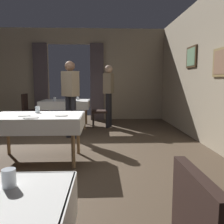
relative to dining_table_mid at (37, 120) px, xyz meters
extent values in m
plane|color=#4C3D2D|center=(-0.05, 0.04, -0.66)|extent=(10.08, 10.08, 0.00)
cube|color=#997F4C|center=(3.07, 0.24, 0.94)|extent=(0.03, 0.63, 0.50)
cube|color=#8C664C|center=(3.06, 0.24, 0.94)|extent=(0.01, 0.52, 0.41)
cube|color=#47331E|center=(3.07, 1.64, 1.17)|extent=(0.03, 0.56, 0.48)
cube|color=#668C66|center=(3.06, 1.64, 1.17)|extent=(0.01, 0.46, 0.39)
cube|color=tan|center=(-2.00, 4.24, 0.84)|extent=(2.50, 0.12, 3.00)
cube|color=tan|center=(1.90, 4.24, 0.84)|extent=(2.50, 0.12, 3.00)
cube|color=tan|center=(-0.05, 4.24, 2.09)|extent=(1.40, 0.12, 0.50)
cube|color=#4C4247|center=(-0.97, 4.10, 0.59)|extent=(0.44, 0.14, 2.51)
cube|color=#4C4247|center=(0.87, 4.10, 0.59)|extent=(0.44, 0.14, 2.51)
cylinder|color=olive|center=(0.61, -0.36, -0.31)|extent=(0.06, 0.06, 0.71)
cylinder|color=olive|center=(-0.61, 0.36, -0.31)|extent=(0.06, 0.06, 0.71)
cylinder|color=olive|center=(0.61, 0.36, -0.31)|extent=(0.06, 0.06, 0.71)
cube|color=olive|center=(0.00, 0.00, 0.06)|extent=(1.38, 0.87, 0.03)
cube|color=white|center=(0.00, 0.00, 0.08)|extent=(1.44, 0.93, 0.01)
cube|color=white|center=(0.00, -0.47, -0.03)|extent=(1.44, 0.02, 0.23)
cube|color=white|center=(0.00, 0.47, -0.03)|extent=(1.44, 0.02, 0.23)
cube|color=white|center=(0.72, 0.00, -0.03)|extent=(0.02, 0.93, 0.23)
cylinder|color=olive|center=(-0.55, 2.55, -0.31)|extent=(0.06, 0.06, 0.71)
cylinder|color=olive|center=(0.55, 2.55, -0.31)|extent=(0.06, 0.06, 0.71)
cylinder|color=olive|center=(-0.55, 3.29, -0.31)|extent=(0.06, 0.06, 0.71)
cylinder|color=olive|center=(0.55, 3.29, -0.31)|extent=(0.06, 0.06, 0.71)
cube|color=olive|center=(0.00, 2.92, 0.06)|extent=(1.26, 0.90, 0.03)
cube|color=white|center=(0.00, 2.92, 0.08)|extent=(1.32, 0.96, 0.01)
cube|color=white|center=(0.00, 2.44, -0.02)|extent=(1.32, 0.02, 0.22)
cube|color=white|center=(0.00, 3.40, -0.02)|extent=(1.32, 0.02, 0.22)
cube|color=white|center=(-0.66, 2.92, -0.02)|extent=(0.02, 0.96, 0.22)
cube|color=white|center=(0.66, 2.92, -0.02)|extent=(0.02, 0.96, 0.22)
cylinder|color=black|center=(0.78, 2.67, -0.45)|extent=(0.04, 0.04, 0.42)
cylinder|color=black|center=(0.78, 3.05, -0.45)|extent=(0.04, 0.04, 0.42)
cylinder|color=black|center=(1.16, 2.67, -0.45)|extent=(0.04, 0.04, 0.42)
cylinder|color=black|center=(1.16, 3.05, -0.45)|extent=(0.04, 0.04, 0.42)
cube|color=black|center=(0.97, 2.86, -0.23)|extent=(0.44, 0.44, 0.06)
cube|color=black|center=(1.17, 2.86, 0.03)|extent=(0.05, 0.42, 0.48)
cylinder|color=black|center=(-0.78, 3.20, -0.45)|extent=(0.04, 0.04, 0.42)
cylinder|color=black|center=(-0.78, 2.82, -0.45)|extent=(0.04, 0.04, 0.42)
cylinder|color=black|center=(-1.16, 3.20, -0.45)|extent=(0.04, 0.04, 0.42)
cylinder|color=black|center=(-1.16, 2.82, -0.45)|extent=(0.04, 0.04, 0.42)
cube|color=black|center=(-0.97, 3.01, -0.23)|extent=(0.44, 0.44, 0.06)
cube|color=black|center=(-1.17, 3.01, 0.03)|extent=(0.05, 0.42, 0.48)
cylinder|color=silver|center=(0.57, -2.57, 0.13)|extent=(0.07, 0.07, 0.09)
cylinder|color=silver|center=(-0.05, 0.24, 0.14)|extent=(0.08, 0.08, 0.11)
cylinder|color=white|center=(0.01, -0.33, 0.09)|extent=(0.22, 0.22, 0.01)
cylinder|color=white|center=(0.41, -0.13, 0.09)|extent=(0.20, 0.20, 0.01)
cylinder|color=white|center=(-0.16, -0.11, 0.09)|extent=(0.19, 0.19, 0.01)
cylinder|color=white|center=(-0.37, 3.00, 0.09)|extent=(0.20, 0.20, 0.01)
cylinder|color=white|center=(0.19, 2.74, 0.09)|extent=(0.22, 0.22, 0.01)
cylinder|color=silver|center=(-0.25, 2.65, 0.14)|extent=(0.08, 0.08, 0.11)
cylinder|color=silver|center=(0.33, 3.16, 0.13)|extent=(0.08, 0.08, 0.08)
cylinder|color=black|center=(1.19, 2.70, -0.19)|extent=(0.12, 0.12, 0.95)
cylinder|color=black|center=(1.25, 2.87, -0.19)|extent=(0.12, 0.12, 0.95)
cube|color=gray|center=(1.22, 2.79, 0.56)|extent=(0.32, 0.41, 0.55)
sphere|color=tan|center=(1.22, 2.79, 0.95)|extent=(0.22, 0.22, 0.22)
cylinder|color=black|center=(0.26, 1.59, -0.19)|extent=(0.12, 0.12, 0.95)
cylinder|color=black|center=(0.40, 1.47, -0.19)|extent=(0.12, 0.12, 0.95)
cube|color=gray|center=(0.33, 1.53, 0.56)|extent=(0.41, 0.40, 0.55)
sphere|color=brown|center=(0.33, 1.53, 0.95)|extent=(0.22, 0.22, 0.22)
camera|label=1|loc=(1.04, -3.69, 0.60)|focal=37.36mm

